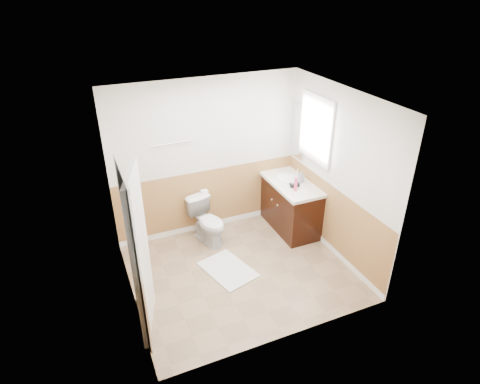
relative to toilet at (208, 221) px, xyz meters
name	(u,v)px	position (x,y,z in m)	size (l,w,h in m)	color
floor	(240,271)	(0.16, -0.91, -0.35)	(3.00, 3.00, 0.00)	#8C7051
ceiling	(241,99)	(0.16, -0.91, 2.15)	(3.00, 3.00, 0.00)	white
wall_back	(207,158)	(0.16, 0.39, 0.90)	(3.00, 3.00, 0.00)	silver
wall_front	(290,251)	(0.16, -2.21, 0.90)	(3.00, 3.00, 0.00)	silver
wall_left	(122,220)	(-1.34, -0.91, 0.90)	(3.00, 3.00, 0.00)	silver
wall_right	(337,175)	(1.66, -0.91, 0.90)	(3.00, 3.00, 0.00)	silver
wainscot_back	(209,200)	(0.16, 0.38, 0.15)	(3.00, 3.00, 0.00)	#A47041
wainscot_front	(286,304)	(0.16, -2.20, 0.15)	(3.00, 3.00, 0.00)	#A47041
wainscot_left	(131,270)	(-1.33, -0.91, 0.15)	(2.60, 2.60, 0.00)	#A47041
wainscot_right	(331,220)	(1.65, -0.91, 0.15)	(2.60, 2.60, 0.00)	#A47041
toilet	(208,221)	(0.00, 0.00, 0.00)	(0.40, 0.69, 0.71)	silver
bath_mat	(228,270)	(0.00, -0.82, -0.34)	(0.55, 0.80, 0.02)	silver
vanity_cabinet	(291,207)	(1.37, -0.18, 0.05)	(0.55, 1.10, 0.80)	black
vanity_knob_left	(278,205)	(1.07, -0.28, 0.20)	(0.03, 0.03, 0.03)	silver
vanity_knob_right	(272,200)	(1.07, -0.08, 0.20)	(0.03, 0.03, 0.03)	silver
countertop	(292,184)	(1.36, -0.18, 0.47)	(0.60, 1.15, 0.05)	silver
sink_basin	(288,178)	(1.37, -0.03, 0.51)	(0.36, 0.36, 0.02)	white
faucet	(298,173)	(1.55, -0.03, 0.57)	(0.02, 0.02, 0.14)	silver
lotion_bottle	(296,184)	(1.27, -0.44, 0.61)	(0.05, 0.05, 0.22)	#EB3D6A
soap_dispenser	(301,177)	(1.49, -0.23, 0.59)	(0.09, 0.09, 0.19)	gray
hair_dryer_body	(295,185)	(1.32, -0.35, 0.53)	(0.07, 0.07, 0.14)	black
hair_dryer_handle	(290,185)	(1.29, -0.25, 0.50)	(0.03, 0.03, 0.07)	black
mirror_panel	(298,131)	(1.63, 0.19, 1.20)	(0.02, 0.35, 0.90)	silver
window_frame	(316,129)	(1.63, -0.32, 1.40)	(0.04, 0.80, 1.00)	white
window_glass	(317,129)	(1.64, -0.32, 1.40)	(0.01, 0.70, 0.90)	white
door	(141,255)	(-1.24, -1.36, 0.67)	(0.05, 0.80, 2.04)	white
door_frame	(134,256)	(-1.32, -1.36, 0.68)	(0.02, 0.92, 2.10)	white
door_knob	(141,243)	(-1.18, -1.03, 0.60)	(0.06, 0.06, 0.06)	silver
towel_bar	(172,143)	(-0.39, 0.34, 1.25)	(0.02, 0.02, 0.62)	silver
tp_holder_bar	(204,192)	(0.06, 0.32, 0.35)	(0.02, 0.02, 0.14)	silver
tp_roll	(204,192)	(0.06, 0.32, 0.35)	(0.11, 0.11, 0.10)	white
tp_sheet	(204,198)	(0.06, 0.32, 0.24)	(0.10, 0.01, 0.16)	white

